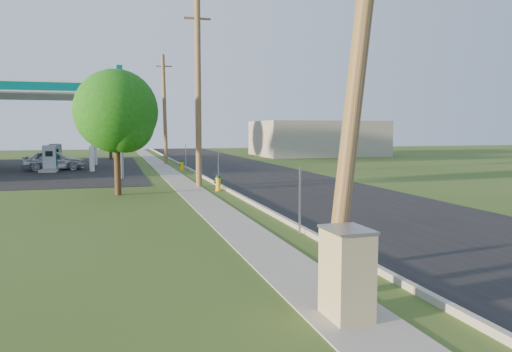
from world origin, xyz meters
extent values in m
plane|color=#2F4C16|center=(0.00, 0.00, 0.00)|extent=(140.00, 140.00, 0.00)
cube|color=black|center=(4.50, 10.00, 0.01)|extent=(8.00, 120.00, 0.02)
cube|color=#9C9A8F|center=(0.50, 10.00, 0.07)|extent=(0.15, 120.00, 0.15)
cube|color=gray|center=(-1.25, 10.00, 0.01)|extent=(1.50, 120.00, 0.03)
cylinder|color=brown|center=(-0.60, -1.00, 4.75)|extent=(1.31, 0.32, 9.48)
cylinder|color=brown|center=(-0.60, 17.00, 4.90)|extent=(0.32, 0.32, 9.80)
cube|color=brown|center=(-0.60, 17.00, 8.80)|extent=(1.40, 0.10, 0.10)
cylinder|color=brown|center=(-0.60, 35.00, 4.75)|extent=(0.49, 0.32, 9.50)
cube|color=brown|center=(-0.60, 35.00, 8.50)|extent=(1.40, 0.10, 0.12)
cube|color=gray|center=(0.25, 4.20, 1.00)|extent=(0.05, 0.04, 2.00)
cube|color=gray|center=(0.25, 16.00, 1.00)|extent=(0.05, 0.04, 2.00)
cube|color=gray|center=(0.25, 28.20, 1.00)|extent=(0.05, 0.04, 2.00)
cylinder|color=silver|center=(-6.50, 28.70, 2.75)|extent=(0.36, 0.36, 5.50)
cylinder|color=silver|center=(-6.50, 35.30, 2.75)|extent=(0.36, 0.36, 5.50)
cube|color=#9C9A8F|center=(-9.50, 30.00, 0.09)|extent=(1.20, 3.20, 0.18)
cube|color=#9EA0A3|center=(-9.50, 30.00, 1.05)|extent=(0.90, 0.50, 1.70)
cube|color=#005F63|center=(-9.50, 30.00, 1.05)|extent=(0.94, 0.40, 1.50)
cube|color=black|center=(-9.50, 29.73, 1.30)|extent=(0.50, 0.02, 0.40)
cube|color=#9C9A8F|center=(-9.50, 34.00, 0.09)|extent=(1.20, 3.20, 0.18)
cube|color=#9EA0A3|center=(-9.50, 34.00, 1.05)|extent=(0.90, 0.50, 1.70)
cube|color=#005F63|center=(-9.50, 34.00, 1.05)|extent=(0.94, 0.40, 1.50)
cube|color=black|center=(-9.50, 33.73, 1.30)|extent=(0.50, 0.02, 0.40)
cylinder|color=gray|center=(-4.50, 22.50, 2.50)|extent=(0.24, 0.24, 5.00)
cube|color=silver|center=(-4.50, 22.50, 5.80)|extent=(0.30, 2.00, 2.00)
cube|color=#005F63|center=(-4.50, 22.50, 6.60)|extent=(0.34, 2.04, 0.50)
cube|color=gray|center=(18.00, 45.00, 2.00)|extent=(14.00, 10.00, 4.00)
cylinder|color=#3B2518|center=(-4.79, 14.91, 1.51)|extent=(0.30, 0.30, 3.02)
sphere|color=#1E4E0C|center=(-4.79, 14.91, 3.93)|extent=(3.87, 3.87, 3.87)
sphere|color=#1E4E0C|center=(-4.39, 14.61, 3.32)|extent=(2.66, 2.66, 2.66)
cylinder|color=#3B2518|center=(-5.27, 43.42, 1.74)|extent=(0.30, 0.30, 3.48)
sphere|color=#1E4E0C|center=(-5.27, 43.42, 4.52)|extent=(4.45, 4.45, 4.45)
sphere|color=#1E4E0C|center=(-4.87, 43.12, 3.83)|extent=(3.06, 3.06, 3.06)
cylinder|color=yellow|center=(0.13, 0.65, 0.03)|extent=(0.30, 0.30, 0.06)
cylinder|color=yellow|center=(0.13, 0.65, 0.32)|extent=(0.24, 0.24, 0.65)
cylinder|color=yellow|center=(0.13, 0.65, 0.60)|extent=(0.30, 0.30, 0.04)
sphere|color=#073A1B|center=(0.13, 0.65, 0.65)|extent=(0.25, 0.25, 0.25)
cylinder|color=#073A1B|center=(0.13, 0.65, 0.77)|extent=(0.05, 0.05, 0.06)
cylinder|color=#073A1B|center=(0.15, 0.50, 0.41)|extent=(0.14, 0.15, 0.12)
cylinder|color=#073A1B|center=(-0.02, 0.63, 0.41)|extent=(0.12, 0.11, 0.10)
cylinder|color=#073A1B|center=(0.28, 0.68, 0.41)|extent=(0.12, 0.11, 0.10)
cylinder|color=gold|center=(0.07, 15.15, 0.03)|extent=(0.31, 0.31, 0.07)
cylinder|color=gold|center=(0.07, 15.15, 0.34)|extent=(0.25, 0.25, 0.67)
cylinder|color=gold|center=(0.07, 15.15, 0.63)|extent=(0.31, 0.31, 0.04)
sphere|color=#0F3B1F|center=(0.07, 15.15, 0.67)|extent=(0.26, 0.26, 0.26)
cylinder|color=#0F3B1F|center=(0.07, 15.15, 0.81)|extent=(0.06, 0.06, 0.07)
cylinder|color=#0F3B1F|center=(0.02, 15.00, 0.43)|extent=(0.15, 0.16, 0.12)
cylinder|color=#0F3B1F|center=(-0.09, 15.19, 0.43)|extent=(0.14, 0.13, 0.10)
cylinder|color=#0F3B1F|center=(0.22, 15.11, 0.43)|extent=(0.14, 0.13, 0.10)
cylinder|color=#FFC902|center=(-0.06, 28.06, 0.03)|extent=(0.30, 0.30, 0.07)
cylinder|color=#FFC902|center=(-0.06, 28.06, 0.33)|extent=(0.24, 0.24, 0.65)
cylinder|color=#FFC902|center=(-0.06, 28.06, 0.61)|extent=(0.30, 0.30, 0.04)
sphere|color=#07351B|center=(-0.06, 28.06, 0.65)|extent=(0.25, 0.25, 0.25)
cylinder|color=#07351B|center=(-0.06, 28.06, 0.78)|extent=(0.05, 0.05, 0.07)
cylinder|color=#07351B|center=(-0.08, 27.91, 0.41)|extent=(0.14, 0.15, 0.12)
cylinder|color=#07351B|center=(-0.21, 28.09, 0.41)|extent=(0.12, 0.12, 0.10)
cylinder|color=#07351B|center=(0.09, 28.04, 0.41)|extent=(0.12, 0.12, 0.10)
cube|color=tan|center=(-1.34, -2.08, 0.73)|extent=(0.65, 0.85, 1.47)
cube|color=gray|center=(-1.34, -2.08, 1.49)|extent=(0.69, 0.90, 0.04)
imported|color=#B8BAC1|center=(-9.28, 30.81, 0.75)|extent=(4.39, 1.79, 1.49)
camera|label=1|loc=(-4.92, -9.29, 3.10)|focal=35.00mm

